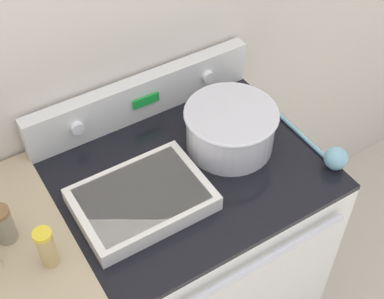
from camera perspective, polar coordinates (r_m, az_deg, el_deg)
name	(u,v)px	position (r m, az deg, el deg)	size (l,w,h in m)	color
kitchen_wall	(125,15)	(1.59, -7.13, 14.09)	(8.00, 0.05, 2.50)	beige
stove_range	(190,255)	(1.93, -0.26, -11.22)	(0.77, 0.65, 0.91)	silver
control_panel	(141,97)	(1.70, -5.41, 5.60)	(0.77, 0.07, 0.14)	silver
mixing_bowl	(231,127)	(1.59, 4.13, 2.46)	(0.28, 0.28, 0.14)	silver
casserole_dish	(142,199)	(1.47, -5.37, -5.24)	(0.36, 0.26, 0.05)	silver
ladle	(331,155)	(1.62, 14.57, -0.56)	(0.07, 0.33, 0.07)	#7AB2C6
spice_jar_yellow_cap	(47,247)	(1.36, -15.25, -10.04)	(0.05, 0.05, 0.12)	tan
spice_jar_brown_cap	(3,224)	(1.44, -19.55, -7.55)	(0.06, 0.06, 0.11)	gray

